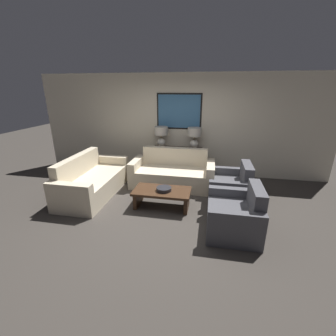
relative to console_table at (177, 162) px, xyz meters
name	(u,v)px	position (x,y,z in m)	size (l,w,h in m)	color
ground_plane	(161,213)	(0.00, -2.06, -0.39)	(20.00, 20.00, 0.00)	#3D3833
back_wall	(179,125)	(0.00, 0.27, 0.95)	(7.78, 0.12, 2.65)	beige
console_table	(177,162)	(0.00, 0.00, 0.00)	(1.31, 0.38, 0.77)	#332319
table_lamp_left	(161,134)	(-0.44, 0.00, 0.74)	(0.35, 0.35, 0.55)	silver
table_lamp_right	(194,136)	(0.44, 0.00, 0.74)	(0.35, 0.35, 0.55)	silver
couch_by_back_wall	(173,174)	(0.00, -0.69, -0.09)	(1.98, 0.90, 0.88)	beige
couch_by_side	(92,181)	(-1.70, -1.50, -0.09)	(0.90, 1.98, 0.88)	beige
coffee_table	(162,194)	(-0.03, -1.81, -0.11)	(1.13, 0.58, 0.37)	#3D2616
decorative_bowl	(164,189)	(0.01, -1.83, 0.02)	(0.29, 0.29, 0.07)	#232328
armchair_near_back_wall	(230,188)	(1.33, -1.25, -0.10)	(0.83, 0.99, 0.83)	#4C4C51
armchair_near_camera	(235,216)	(1.33, -2.37, -0.10)	(0.83, 0.99, 0.83)	#4C4C51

